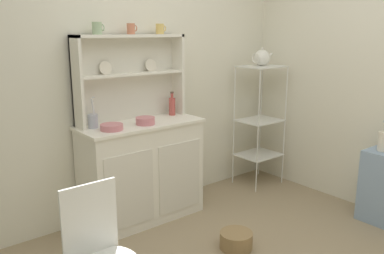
{
  "coord_description": "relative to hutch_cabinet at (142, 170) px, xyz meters",
  "views": [
    {
      "loc": [
        -1.84,
        -1.44,
        1.61
      ],
      "look_at": [
        0.22,
        1.12,
        0.82
      ],
      "focal_mm": 37.53,
      "sensor_mm": 36.0,
      "label": 1
    }
  ],
  "objects": [
    {
      "name": "flower_vase",
      "position": [
        1.57,
        -1.29,
        0.27
      ],
      "size": [
        0.09,
        0.09,
        0.27
      ],
      "color": "silver",
      "rests_on": "side_shelf_blue"
    },
    {
      "name": "wire_chair",
      "position": [
        -0.92,
        -1.05,
        0.07
      ],
      "size": [
        0.36,
        0.36,
        0.85
      ],
      "rotation": [
        0.0,
        0.0,
        -0.56
      ],
      "color": "white",
      "rests_on": "ground"
    },
    {
      "name": "bakers_rack",
      "position": [
        1.42,
        -0.06,
        0.32
      ],
      "size": [
        0.43,
        0.36,
        1.26
      ],
      "color": "silver",
      "rests_on": "ground"
    },
    {
      "name": "porcelain_teapot",
      "position": [
        1.41,
        -0.06,
        0.9
      ],
      "size": [
        0.25,
        0.16,
        0.19
      ],
      "color": "white",
      "rests_on": "bakers_rack"
    },
    {
      "name": "bowl_mixing_large",
      "position": [
        -0.31,
        -0.07,
        0.44
      ],
      "size": [
        0.18,
        0.18,
        0.05
      ],
      "primitive_type": "cylinder",
      "color": "#D17A84",
      "rests_on": "hutch_cabinet"
    },
    {
      "name": "hutch_shelf_unit",
      "position": [
        0.0,
        0.16,
        0.84
      ],
      "size": [
        0.98,
        0.18,
        0.72
      ],
      "color": "silver",
      "rests_on": "hutch_cabinet"
    },
    {
      "name": "bowl_floral_medium",
      "position": [
        -0.0,
        -0.07,
        0.45
      ],
      "size": [
        0.16,
        0.16,
        0.06
      ],
      "primitive_type": "cylinder",
      "color": "#D17A84",
      "rests_on": "hutch_cabinet"
    },
    {
      "name": "cup_sage_0",
      "position": [
        -0.29,
        0.12,
        1.18
      ],
      "size": [
        0.09,
        0.08,
        0.09
      ],
      "color": "#9EB78E",
      "rests_on": "hutch_shelf_unit"
    },
    {
      "name": "cup_gold_2",
      "position": [
        0.3,
        0.12,
        1.18
      ],
      "size": [
        0.09,
        0.07,
        0.09
      ],
      "color": "#DBB760",
      "rests_on": "hutch_shelf_unit"
    },
    {
      "name": "floor_basket",
      "position": [
        0.28,
        -0.87,
        -0.38
      ],
      "size": [
        0.25,
        0.25,
        0.13
      ],
      "primitive_type": "cylinder",
      "color": "#93754C",
      "rests_on": "ground"
    },
    {
      "name": "utensil_jar",
      "position": [
        -0.39,
        0.08,
        0.48
      ],
      "size": [
        0.08,
        0.08,
        0.25
      ],
      "color": "#B2B7C6",
      "rests_on": "hutch_cabinet"
    },
    {
      "name": "cup_terracotta_1",
      "position": [
        0.01,
        0.12,
        1.18
      ],
      "size": [
        0.08,
        0.07,
        0.09
      ],
      "color": "#C67556",
      "rests_on": "hutch_shelf_unit"
    },
    {
      "name": "hutch_cabinet",
      "position": [
        0.0,
        0.0,
        0.0
      ],
      "size": [
        1.05,
        0.45,
        0.86
      ],
      "color": "white",
      "rests_on": "ground"
    },
    {
      "name": "jam_bottle",
      "position": [
        0.39,
        0.09,
        0.51
      ],
      "size": [
        0.06,
        0.06,
        0.21
      ],
      "color": "#B74C47",
      "rests_on": "hutch_cabinet"
    },
    {
      "name": "wall_back",
      "position": [
        0.13,
        0.26,
        0.81
      ],
      "size": [
        3.84,
        0.05,
        2.5
      ],
      "primitive_type": "cube",
      "color": "silver",
      "rests_on": "ground"
    }
  ]
}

